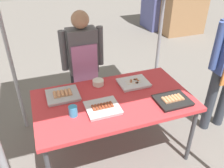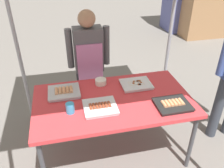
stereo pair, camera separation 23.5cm
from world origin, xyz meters
name	(u,v)px [view 2 (the right image)]	position (x,y,z in m)	size (l,w,h in m)	color
ground_plane	(113,151)	(0.00, 0.00, 0.00)	(18.00, 18.00, 0.00)	#66605B
stall_table	(113,103)	(0.00, 0.00, 0.70)	(1.60, 0.90, 0.75)	#C63338
tray_grilled_sausages	(64,92)	(-0.48, 0.21, 0.77)	(0.33, 0.29, 0.05)	#ADADB2
tray_meat_skewers	(136,84)	(0.31, 0.20, 0.77)	(0.33, 0.26, 0.04)	silver
tray_pork_links	(173,104)	(0.54, -0.24, 0.77)	(0.33, 0.28, 0.05)	black
tray_spring_rolls	(100,107)	(-0.16, -0.13, 0.77)	(0.32, 0.29, 0.05)	silver
condiment_bowl	(101,82)	(-0.07, 0.32, 0.78)	(0.13, 0.13, 0.06)	silver
drink_cup_near_edge	(70,108)	(-0.44, -0.12, 0.80)	(0.08, 0.08, 0.10)	#338CBF
vendor_woman	(89,60)	(-0.14, 0.70, 0.87)	(0.52, 0.22, 1.49)	black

